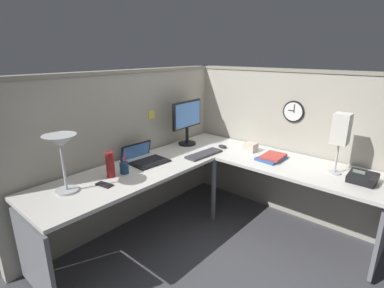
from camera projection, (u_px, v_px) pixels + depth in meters
name	position (u px, v px, depth m)	size (l,w,h in m)	color
ground_plane	(216.00, 231.00, 2.97)	(6.80, 6.80, 0.00)	#47474C
cubicle_wall_back	(129.00, 148.00, 3.01)	(2.57, 0.12, 1.58)	#A8A393
cubicle_wall_right	(284.00, 143.00, 3.19)	(0.12, 2.37, 1.58)	#A8A393
desk	(212.00, 180.00, 2.64)	(2.35, 2.15, 0.73)	silver
monitor	(187.00, 119.00, 3.26)	(0.46, 0.20, 0.50)	black
laptop	(144.00, 158.00, 2.84)	(0.36, 0.40, 0.22)	black
keyboard	(204.00, 154.00, 2.99)	(0.43, 0.14, 0.02)	#38383D
computer_mouse	(222.00, 146.00, 3.22)	(0.06, 0.10, 0.03)	#232326
desk_lamp_dome	(61.00, 146.00, 2.10)	(0.24, 0.24, 0.44)	#B7BABF
pen_cup	(124.00, 168.00, 2.53)	(0.08, 0.08, 0.18)	navy
cell_phone	(104.00, 185.00, 2.31)	(0.07, 0.14, 0.01)	black
thermos_flask	(110.00, 165.00, 2.44)	(0.07, 0.07, 0.22)	maroon
office_phone	(363.00, 178.00, 2.35)	(0.20, 0.21, 0.11)	black
book_stack	(272.00, 157.00, 2.87)	(0.30, 0.24, 0.04)	#335999
desk_lamp_paper	(341.00, 131.00, 2.43)	(0.13, 0.13, 0.53)	#B7BABF
tissue_box	(251.00, 147.00, 3.10)	(0.12, 0.12, 0.09)	beige
wall_clock	(294.00, 111.00, 2.99)	(0.04, 0.22, 0.22)	black
pinned_note_leftmost	(152.00, 115.00, 3.08)	(0.09, 0.00, 0.09)	#EAD84C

